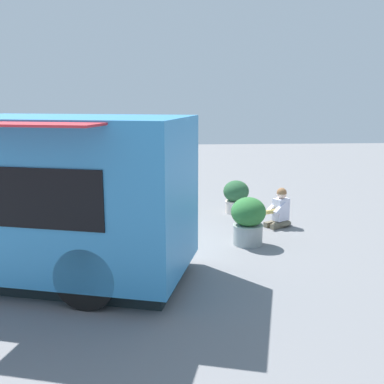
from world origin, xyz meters
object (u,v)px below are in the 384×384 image
object	(u,v)px
food_truck	(33,201)
planter_flowering_side	(248,220)
person_customer	(280,211)
planter_flowering_far	(79,194)
planter_flowering_near	(236,196)

from	to	relation	value
food_truck	planter_flowering_side	bearing A→B (deg)	19.27
food_truck	planter_flowering_side	distance (m)	3.93
person_customer	planter_flowering_far	distance (m)	4.85
planter_flowering_side	planter_flowering_far	bearing A→B (deg)	143.71
person_customer	planter_flowering_side	distance (m)	1.55
planter_flowering_far	planter_flowering_side	size ratio (longest dim) A/B	0.99
planter_flowering_near	planter_flowering_side	bearing A→B (deg)	-94.16
planter_flowering_near	planter_flowering_far	world-z (taller)	planter_flowering_far
food_truck	planter_flowering_far	distance (m)	4.03
person_customer	planter_flowering_near	size ratio (longest dim) A/B	1.06
planter_flowering_far	planter_flowering_side	bearing A→B (deg)	-36.29
person_customer	planter_flowering_far	xyz separation A→B (m)	(-4.61, 1.48, 0.16)
food_truck	planter_flowering_side	world-z (taller)	food_truck
person_customer	planter_flowering_side	bearing A→B (deg)	-127.97
planter_flowering_near	planter_flowering_side	world-z (taller)	planter_flowering_side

